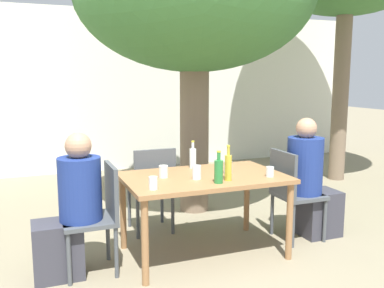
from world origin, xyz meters
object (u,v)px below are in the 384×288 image
patio_chair_2 (152,185)px  drinking_glass_4 (270,172)px  dining_table_front (204,184)px  green_bottle_1 (219,171)px  drinking_glass_2 (153,183)px  drinking_glass_1 (228,167)px  person_seated_0 (70,213)px  oil_cruet_2 (228,167)px  patio_chair_1 (292,189)px  person_seated_1 (311,184)px  water_bottle_0 (193,158)px  patio_chair_0 (99,211)px  drinking_glass_3 (197,172)px  drinking_glass_0 (163,172)px

patio_chair_2 → drinking_glass_4: patio_chair_2 is taller
dining_table_front → green_bottle_1: (0.01, -0.30, 0.19)m
green_bottle_1 → drinking_glass_2: (-0.58, 0.01, -0.06)m
green_bottle_1 → drinking_glass_1: (0.24, 0.30, -0.05)m
dining_table_front → drinking_glass_4: bearing=-25.4°
patio_chair_2 → drinking_glass_1: size_ratio=7.91×
person_seated_0 → oil_cruet_2: person_seated_0 is taller
dining_table_front → patio_chair_1: (0.97, 0.00, -0.15)m
person_seated_1 → water_bottle_0: bearing=74.1°
patio_chair_2 → drinking_glass_1: bearing=128.0°
patio_chair_0 → oil_cruet_2: bearing=77.2°
dining_table_front → patio_chair_0: size_ratio=1.59×
dining_table_front → person_seated_1: (1.20, -0.00, -0.11)m
drinking_glass_3 → oil_cruet_2: bearing=-31.7°
patio_chair_1 → patio_chair_0: bearing=90.0°
patio_chair_0 → drinking_glass_2: size_ratio=8.87×
person_seated_1 → oil_cruet_2: (-1.08, -0.25, 0.31)m
oil_cruet_2 → person_seated_0: bearing=169.4°
person_seated_0 → water_bottle_0: 1.31m
water_bottle_0 → drinking_glass_2: 0.87m
patio_chair_1 → drinking_glass_0: bearing=87.3°
water_bottle_0 → green_bottle_1: 0.64m
patio_chair_1 → person_seated_1: (0.23, -0.00, 0.04)m
patio_chair_1 → drinking_glass_4: 0.57m
drinking_glass_1 → green_bottle_1: bearing=-128.5°
dining_table_front → drinking_glass_1: size_ratio=12.60×
drinking_glass_2 → green_bottle_1: bearing=-0.7°
dining_table_front → drinking_glass_4: drinking_glass_4 is taller
drinking_glass_0 → person_seated_1: bearing=-2.3°
dining_table_front → person_seated_1: bearing=-0.0°
patio_chair_0 → person_seated_0: person_seated_0 is taller
patio_chair_0 → water_bottle_0: 1.10m
person_seated_0 → water_bottle_0: bearing=105.3°
person_seated_0 → green_bottle_1: (1.21, -0.30, 0.32)m
drinking_glass_0 → drinking_glass_1: 0.62m
water_bottle_0 → green_bottle_1: green_bottle_1 is taller
person_seated_0 → drinking_glass_4: (1.75, -0.26, 0.26)m
patio_chair_1 → drinking_glass_1: 0.78m
person_seated_0 → oil_cruet_2: (1.33, -0.25, 0.33)m
drinking_glass_0 → dining_table_front: bearing=-9.8°
drinking_glass_0 → drinking_glass_3: bearing=-33.0°
dining_table_front → drinking_glass_2: 0.66m
dining_table_front → person_seated_0: size_ratio=1.22×
water_bottle_0 → drinking_glass_1: (0.23, -0.34, -0.05)m
water_bottle_0 → oil_cruet_2: oil_cruet_2 is taller
water_bottle_0 → drinking_glass_0: water_bottle_0 is taller
patio_chair_0 → drinking_glass_1: bearing=90.0°
person_seated_1 → drinking_glass_2: bearing=99.5°
patio_chair_2 → person_seated_0: size_ratio=0.76×
green_bottle_1 → drinking_glass_3: 0.24m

